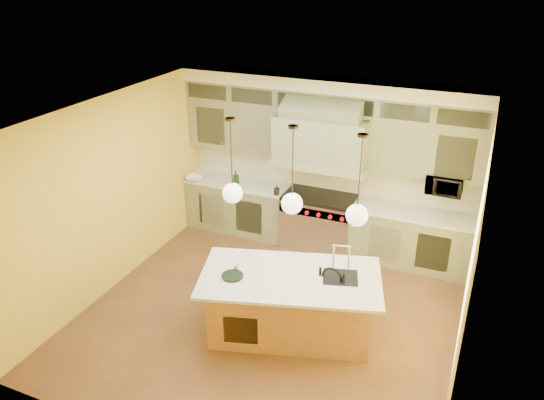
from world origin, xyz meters
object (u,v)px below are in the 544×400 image
at_px(microwave, 445,184).
at_px(range, 319,221).
at_px(counter_stool, 327,304).
at_px(kitchen_island, 291,303).

bearing_deg(microwave, range, -176.88).
relative_size(range, microwave, 2.21).
bearing_deg(counter_stool, kitchen_island, -177.57).
xyz_separation_m(range, kitchen_island, (0.41, -2.39, -0.01)).
xyz_separation_m(range, counter_stool, (0.90, -2.42, 0.12)).
bearing_deg(microwave, kitchen_island, -121.70).
distance_m(kitchen_island, microwave, 3.10).
relative_size(kitchen_island, counter_stool, 2.36).
bearing_deg(kitchen_island, microwave, 42.07).
bearing_deg(range, counter_stool, -69.51).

